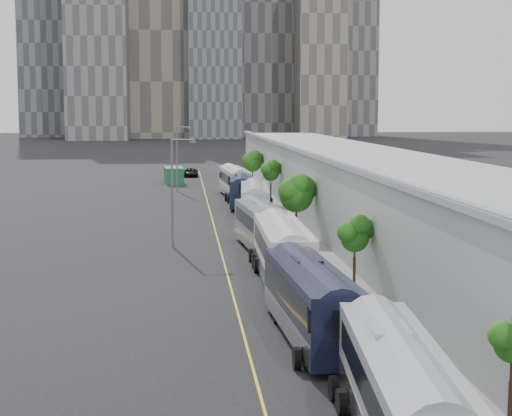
{
  "coord_description": "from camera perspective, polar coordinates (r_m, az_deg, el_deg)",
  "views": [
    {
      "loc": [
        -4.38,
        -19.32,
        10.93
      ],
      "look_at": [
        1.52,
        49.46,
        3.0
      ],
      "focal_mm": 60.0,
      "sensor_mm": 36.0,
      "label": 1
    }
  ],
  "objects": [
    {
      "name": "bus_2",
      "position": [
        54.27,
        1.77,
        -3.26
      ],
      "size": [
        3.02,
        13.67,
        3.98
      ],
      "rotation": [
        0.0,
        0.0,
        -0.02
      ],
      "color": "silver",
      "rests_on": "ground"
    },
    {
      "name": "bus_3",
      "position": [
        66.34,
        0.45,
        -1.55
      ],
      "size": [
        3.6,
        12.98,
        3.75
      ],
      "rotation": [
        0.0,
        0.0,
        0.08
      ],
      "color": "slate",
      "rests_on": "ground"
    },
    {
      "name": "bus_1",
      "position": [
        41.02,
        3.67,
        -6.64
      ],
      "size": [
        3.21,
        12.89,
        3.73
      ],
      "rotation": [
        0.0,
        0.0,
        0.05
      ],
      "color": "black",
      "rests_on": "ground"
    },
    {
      "name": "street_lamp_near",
      "position": [
        68.33,
        -5.46,
        1.57
      ],
      "size": [
        2.04,
        0.22,
        8.69
      ],
      "color": "#59595E",
      "rests_on": "ground"
    },
    {
      "name": "shipping_container",
      "position": [
        127.82,
        -5.51,
        2.18
      ],
      "size": [
        3.08,
        6.58,
        2.48
      ],
      "primitive_type": "cube",
      "rotation": [
        0.0,
        0.0,
        0.08
      ],
      "color": "#174B2A",
      "rests_on": "ground"
    },
    {
      "name": "street_lamp_far",
      "position": [
        115.22,
        -5.19,
        3.6
      ],
      "size": [
        2.04,
        0.22,
        8.73
      ],
      "color": "#59595E",
      "rests_on": "ground"
    },
    {
      "name": "skyline",
      "position": [
        345.8,
        -4.75,
        13.16
      ],
      "size": [
        145.0,
        64.0,
        120.0
      ],
      "color": "slate",
      "rests_on": "ground"
    },
    {
      "name": "tree_2",
      "position": [
        73.36,
        2.71,
        1.21
      ],
      "size": [
        2.98,
        2.98,
        5.61
      ],
      "color": "black",
      "rests_on": "ground"
    },
    {
      "name": "depot",
      "position": [
        76.69,
        8.22,
        0.94
      ],
      "size": [
        12.45,
        160.4,
        7.2
      ],
      "color": "gray",
      "rests_on": "ground"
    },
    {
      "name": "tree_3",
      "position": [
        99.5,
        1.0,
        2.53
      ],
      "size": [
        1.96,
        1.96,
        4.96
      ],
      "color": "black",
      "rests_on": "ground"
    },
    {
      "name": "suv",
      "position": [
        140.88,
        -4.37,
        2.37
      ],
      "size": [
        2.53,
        5.14,
        1.4
      ],
      "primitive_type": "imported",
      "rotation": [
        0.0,
        0.0,
        -0.04
      ],
      "color": "black",
      "rests_on": "ground"
    },
    {
      "name": "bus_6",
      "position": [
        107.96,
        -1.45,
        1.6
      ],
      "size": [
        3.46,
        13.24,
        3.83
      ],
      "rotation": [
        0.0,
        0.0,
        0.06
      ],
      "color": "silver",
      "rests_on": "ground"
    },
    {
      "name": "tree_4",
      "position": [
        121.19,
        -0.24,
        3.24
      ],
      "size": [
        2.69,
        2.69,
        5.27
      ],
      "color": "black",
      "rests_on": "ground"
    },
    {
      "name": "lane_line",
      "position": [
        75.18,
        -2.65,
        -1.81
      ],
      "size": [
        0.12,
        160.0,
        0.02
      ],
      "primitive_type": "cube",
      "color": "gold",
      "rests_on": "ground"
    },
    {
      "name": "bus_4",
      "position": [
        83.65,
        -0.1,
        0.16
      ],
      "size": [
        3.54,
        13.22,
        3.82
      ],
      "rotation": [
        0.0,
        0.0,
        -0.07
      ],
      "color": "#B4B5BF",
      "rests_on": "ground"
    },
    {
      "name": "tree_1",
      "position": [
        51.93,
        6.6,
        -1.74
      ],
      "size": [
        1.75,
        1.75,
        4.39
      ],
      "color": "black",
      "rests_on": "ground"
    },
    {
      "name": "sidewalk",
      "position": [
        76.3,
        5.25,
        -1.67
      ],
      "size": [
        10.0,
        170.0,
        0.12
      ],
      "primitive_type": "cube",
      "color": "gray",
      "rests_on": "ground"
    },
    {
      "name": "bus_0",
      "position": [
        28.57,
        9.53,
        -12.68
      ],
      "size": [
        3.53,
        12.84,
        3.71
      ],
      "rotation": [
        0.0,
        0.0,
        -0.08
      ],
      "color": "#9B9EA5",
      "rests_on": "ground"
    },
    {
      "name": "bus_5",
      "position": [
        97.45,
        -1.0,
        1.01
      ],
      "size": [
        3.3,
        12.42,
        3.59
      ],
      "rotation": [
        0.0,
        0.0,
        -0.07
      ],
      "color": "#161F32",
      "rests_on": "ground"
    }
  ]
}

